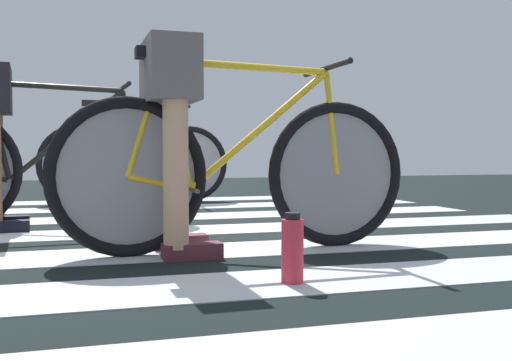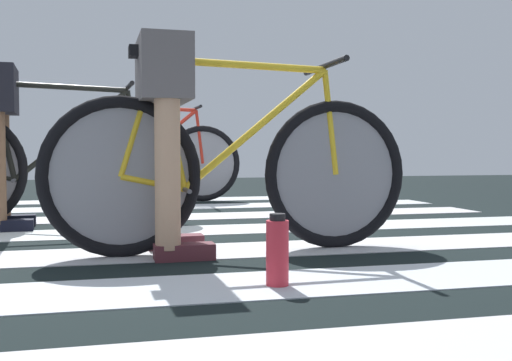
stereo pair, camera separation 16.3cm
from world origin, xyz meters
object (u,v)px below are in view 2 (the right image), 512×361
Objects in this scene: bicycle_1_of_3 at (232,170)px; water_bottle at (277,252)px; cyclist_1_of_3 at (165,116)px; bicycle_3_of_3 at (148,161)px; bicycle_2_of_3 at (54,165)px.

water_bottle is (0.01, -0.73, -0.26)m from bicycle_1_of_3.
cyclist_1_of_3 reaches higher than bicycle_1_of_3.
cyclist_1_of_3 is 2.91m from bicycle_3_of_3.
bicycle_2_of_3 is at bearing 114.70° from cyclist_1_of_3.
bicycle_1_of_3 is 1.79× the size of cyclist_1_of_3.
bicycle_3_of_3 reaches higher than water_bottle.
bicycle_1_of_3 is 2.89m from bicycle_3_of_3.
bicycle_2_of_3 is 1.84m from bicycle_3_of_3.
bicycle_1_of_3 is 1.47m from bicycle_2_of_3.
bicycle_2_of_3 is (-0.89, 1.17, 0.00)m from bicycle_1_of_3.
bicycle_1_of_3 is 0.78m from water_bottle.
bicycle_1_of_3 is at bearing -0.00° from cyclist_1_of_3.
bicycle_1_of_3 is 6.84× the size of water_bottle.
water_bottle is (0.23, -3.62, -0.26)m from bicycle_3_of_3.
water_bottle is at bearing -68.73° from bicycle_2_of_3.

